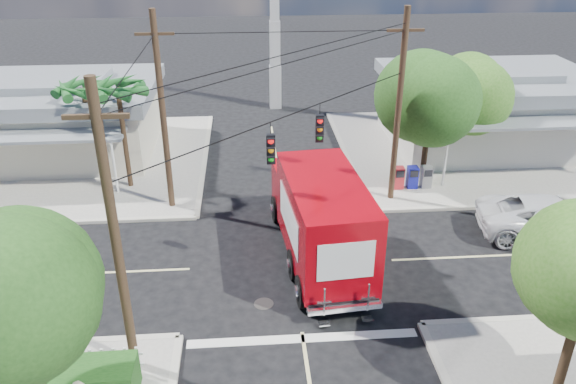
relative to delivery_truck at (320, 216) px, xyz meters
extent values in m
plane|color=black|center=(-1.11, -0.45, -1.89)|extent=(120.00, 120.00, 0.00)
cube|color=gray|center=(9.89, 10.55, -1.82)|extent=(14.00, 14.00, 0.14)
cube|color=beige|center=(2.89, 10.55, -1.82)|extent=(0.25, 14.00, 0.14)
cube|color=beige|center=(9.89, 3.55, -1.82)|extent=(14.00, 0.25, 0.14)
cube|color=gray|center=(-12.11, 10.55, -1.82)|extent=(14.00, 14.00, 0.14)
cube|color=beige|center=(-5.11, 10.55, -1.82)|extent=(0.25, 14.00, 0.14)
cube|color=beige|center=(-12.11, 3.55, -1.82)|extent=(14.00, 0.25, 0.14)
cube|color=beige|center=(-1.11, 9.55, -1.88)|extent=(0.12, 12.00, 0.01)
cube|color=beige|center=(8.89, -0.45, -1.88)|extent=(12.00, 0.12, 0.01)
cube|color=beige|center=(-11.11, -0.45, -1.88)|extent=(12.00, 0.12, 0.01)
cube|color=silver|center=(-1.11, -4.75, -1.88)|extent=(7.50, 0.40, 0.01)
cube|color=silver|center=(11.39, 11.55, -0.05)|extent=(11.00, 8.00, 3.40)
cube|color=gray|center=(11.39, 11.55, 2.00)|extent=(11.80, 8.80, 0.70)
cube|color=gray|center=(11.39, 11.55, 2.50)|extent=(6.05, 4.40, 0.50)
cube|color=gray|center=(11.39, 6.65, 1.15)|extent=(9.90, 1.80, 0.15)
cylinder|color=silver|center=(6.99, 5.85, -0.30)|extent=(0.12, 0.12, 2.90)
cube|color=beige|center=(-13.11, 12.05, -0.15)|extent=(10.00, 8.00, 3.20)
cube|color=gray|center=(-13.11, 12.05, 1.80)|extent=(10.80, 8.80, 0.70)
cube|color=gray|center=(-13.11, 12.05, 2.30)|extent=(5.50, 4.40, 0.50)
cube|color=gray|center=(-13.11, 7.15, 0.95)|extent=(9.00, 1.80, 0.15)
cylinder|color=silver|center=(-9.11, 6.35, -0.40)|extent=(0.12, 0.12, 2.70)
cube|color=silver|center=(-0.61, 19.55, -0.39)|extent=(0.80, 0.80, 3.00)
cube|color=silver|center=(-0.61, 19.55, 2.61)|extent=(0.70, 0.70, 3.00)
cylinder|color=#422D1C|center=(-8.11, -7.95, 0.11)|extent=(0.28, 0.28, 3.71)
sphere|color=#224C19|center=(-8.11, -7.95, 2.43)|extent=(3.71, 3.71, 3.71)
sphere|color=#224C19|center=(-8.51, -7.75, 2.66)|extent=(3.02, 3.02, 3.02)
sphere|color=#224C19|center=(-7.76, -8.25, 2.31)|extent=(3.25, 3.25, 3.25)
cylinder|color=#422D1C|center=(6.09, 6.35, 0.30)|extent=(0.28, 0.28, 4.10)
sphere|color=#224C19|center=(6.09, 6.35, 2.86)|extent=(4.10, 4.10, 4.10)
sphere|color=#224C19|center=(5.69, 6.55, 3.11)|extent=(3.33, 3.33, 3.33)
sphere|color=#224C19|center=(6.44, 6.05, 2.73)|extent=(3.58, 3.58, 3.58)
cylinder|color=#422D1C|center=(8.69, 8.55, 0.04)|extent=(0.28, 0.28, 3.58)
sphere|color=#2F6918|center=(8.69, 8.55, 2.28)|extent=(3.58, 3.58, 3.58)
sphere|color=#2F6918|center=(8.29, 8.75, 2.51)|extent=(2.91, 2.91, 2.91)
sphere|color=#2F6918|center=(9.04, 8.25, 2.17)|extent=(3.14, 3.14, 3.14)
cylinder|color=#422D1C|center=(5.89, -7.65, -0.02)|extent=(0.28, 0.28, 3.46)
sphere|color=#2F6918|center=(5.49, -7.45, 2.35)|extent=(2.81, 2.81, 2.81)
cylinder|color=#422D1C|center=(-8.61, 7.05, 0.75)|extent=(0.24, 0.24, 5.00)
cone|color=#1F6024|center=(-7.71, 7.05, 3.35)|extent=(0.50, 2.06, 0.98)
cone|color=#1F6024|center=(-8.05, 7.75, 3.35)|extent=(1.92, 1.68, 0.98)
cone|color=#1F6024|center=(-8.81, 7.93, 3.35)|extent=(2.12, 0.95, 0.98)
cone|color=#1F6024|center=(-9.42, 7.44, 3.35)|extent=(1.34, 2.07, 0.98)
cone|color=#1F6024|center=(-9.42, 6.66, 3.35)|extent=(1.34, 2.07, 0.98)
cone|color=#1F6024|center=(-8.81, 6.17, 3.35)|extent=(2.12, 0.95, 0.98)
cone|color=#1F6024|center=(-8.05, 6.35, 3.35)|extent=(1.92, 1.68, 0.98)
cylinder|color=#422D1C|center=(-10.61, 8.55, 0.55)|extent=(0.24, 0.24, 4.60)
cone|color=#1F6024|center=(-9.71, 8.55, 2.95)|extent=(0.50, 2.06, 0.98)
cone|color=#1F6024|center=(-10.05, 9.25, 2.95)|extent=(1.92, 1.68, 0.98)
cone|color=#1F6024|center=(-10.81, 9.43, 2.95)|extent=(2.12, 0.95, 0.98)
cone|color=#1F6024|center=(-11.42, 8.94, 2.95)|extent=(1.34, 2.07, 0.98)
cone|color=#1F6024|center=(-11.42, 8.16, 2.95)|extent=(1.34, 2.07, 0.98)
cone|color=#1F6024|center=(-10.81, 7.67, 2.95)|extent=(2.12, 0.95, 0.98)
cone|color=#1F6024|center=(-10.05, 7.85, 2.95)|extent=(1.92, 1.68, 0.98)
cylinder|color=#473321|center=(-6.31, -5.65, 2.61)|extent=(0.28, 0.28, 9.00)
cube|color=#473321|center=(-6.31, -5.65, 6.11)|extent=(1.60, 0.12, 0.12)
cylinder|color=#473321|center=(4.09, 4.75, 2.61)|extent=(0.28, 0.28, 9.00)
cube|color=#473321|center=(4.09, 4.75, 6.11)|extent=(1.60, 0.12, 0.12)
cylinder|color=#473321|center=(-6.31, 4.75, 2.61)|extent=(0.28, 0.28, 9.00)
cube|color=#473321|center=(-6.31, 4.75, 6.11)|extent=(1.60, 0.12, 0.12)
cylinder|color=black|center=(-1.11, -0.45, 4.31)|extent=(10.43, 10.43, 0.04)
cube|color=black|center=(-1.91, -1.25, 3.36)|extent=(0.30, 0.24, 1.05)
sphere|color=red|center=(-1.91, -1.39, 3.69)|extent=(0.20, 0.20, 0.20)
cube|color=black|center=(-0.01, 0.65, 3.36)|extent=(0.30, 0.24, 1.05)
sphere|color=red|center=(-0.01, 0.51, 3.69)|extent=(0.20, 0.20, 0.20)
cube|color=silver|center=(-8.91, -6.05, -1.40)|extent=(5.94, 0.05, 0.08)
cube|color=silver|center=(-8.91, -6.05, -1.00)|extent=(5.94, 0.05, 0.08)
cube|color=silver|center=(-6.11, -6.05, -1.25)|extent=(0.09, 0.06, 1.00)
cube|color=red|center=(4.69, 5.75, -1.20)|extent=(0.50, 0.50, 1.10)
cube|color=navy|center=(5.39, 5.75, -1.20)|extent=(0.50, 0.50, 1.10)
cube|color=slate|center=(6.09, 5.75, -1.20)|extent=(0.50, 0.50, 1.10)
cube|color=black|center=(-0.02, 0.17, -1.30)|extent=(3.17, 8.47, 0.27)
cube|color=#A4030D|center=(-0.30, 3.40, -0.45)|extent=(2.70, 2.03, 2.34)
cube|color=black|center=(-0.37, 4.14, -0.03)|extent=(2.25, 0.46, 1.01)
cube|color=silver|center=(-0.39, 4.35, -1.20)|extent=(2.45, 0.34, 0.37)
cube|color=#A4030D|center=(0.07, -0.78, 0.29)|extent=(3.19, 6.38, 3.08)
cube|color=white|center=(1.41, -0.66, 0.45)|extent=(0.36, 3.81, 1.38)
cube|color=white|center=(-1.27, -0.90, 0.45)|extent=(0.36, 3.81, 1.38)
cube|color=white|center=(0.35, -3.88, 0.45)|extent=(1.91, 0.19, 1.38)
cube|color=silver|center=(0.36, -4.01, -1.30)|extent=(2.56, 0.49, 0.19)
cube|color=silver|center=(-0.37, -4.22, -0.88)|extent=(0.48, 0.11, 1.06)
cube|color=silver|center=(1.11, -4.08, -0.88)|extent=(0.48, 0.11, 1.06)
cylinder|color=black|center=(-1.51, 3.13, -1.30)|extent=(0.44, 1.19, 1.17)
cylinder|color=black|center=(0.93, 3.35, -1.30)|extent=(0.44, 1.19, 1.17)
cylinder|color=black|center=(-0.96, -3.01, -1.30)|extent=(0.44, 1.19, 1.17)
cylinder|color=black|center=(1.48, -2.79, -1.30)|extent=(0.44, 1.19, 1.17)
imported|color=silver|center=(10.04, 0.90, -1.04)|extent=(6.52, 3.84, 1.70)
camera|label=1|loc=(-2.69, -18.87, 10.49)|focal=35.00mm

